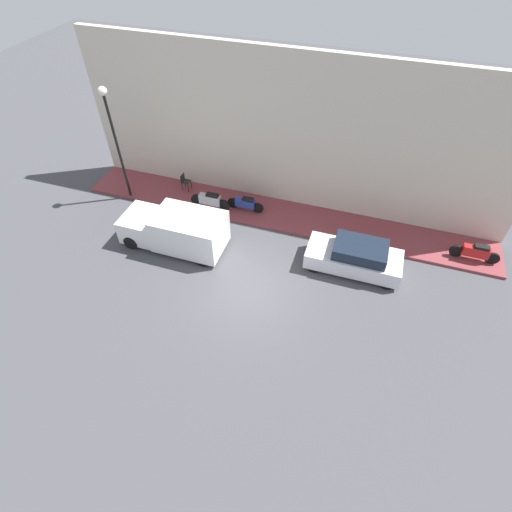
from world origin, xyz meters
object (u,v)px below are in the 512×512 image
Objects in this scene: motorcycle_red at (476,252)px; scooter_silver at (210,200)px; cafe_chair at (185,181)px; delivery_van at (175,229)px; streetlamp at (112,125)px; parked_car at (355,257)px; motorcycle_blue at (246,203)px.

scooter_silver reaches higher than motorcycle_red.
scooter_silver is 2.13m from cafe_chair.
delivery_van is 5.45m from streetlamp.
delivery_van is at bearing 103.23° from motorcycle_red.
streetlamp is at bearing 93.57° from scooter_silver.
motorcycle_red is 13.83m from cafe_chair.
cafe_chair is at bearing 72.72° from parked_car.
scooter_silver is at bearing 103.76° from motorcycle_blue.
scooter_silver is at bearing -10.17° from delivery_van.
motorcycle_red is 1.10× the size of motorcycle_blue.
motorcycle_red is at bearing -76.77° from delivery_van.
parked_car is 0.70× the size of streetlamp.
delivery_van is 3.80m from motorcycle_blue.
parked_car is 2.13× the size of motorcycle_blue.
motorcycle_blue is 0.33× the size of streetlamp.
motorcycle_blue is (3.11, -2.15, -0.35)m from delivery_van.
cafe_chair is (0.67, 3.50, 0.11)m from motorcycle_blue.
cafe_chair is (1.07, 1.84, 0.03)m from scooter_silver.
cafe_chair is at bearing 59.77° from scooter_silver.
streetlamp is at bearing 118.66° from cafe_chair.
streetlamp reaches higher than motorcycle_blue.
streetlamp reaches higher than parked_car.
parked_car is at bearing -103.56° from scooter_silver.
motorcycle_blue is 2.13× the size of cafe_chair.
motorcycle_red is at bearing -67.83° from parked_car.
motorcycle_blue is 1.71m from scooter_silver.
delivery_van is 0.83× the size of streetlamp.
streetlamp is 4.31m from cafe_chair.
cafe_chair reaches higher than motorcycle_blue.
streetlamp is 6.45× the size of cafe_chair.
motorcycle_red is (1.95, -4.79, -0.07)m from parked_car.
parked_car is 7.38m from scooter_silver.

